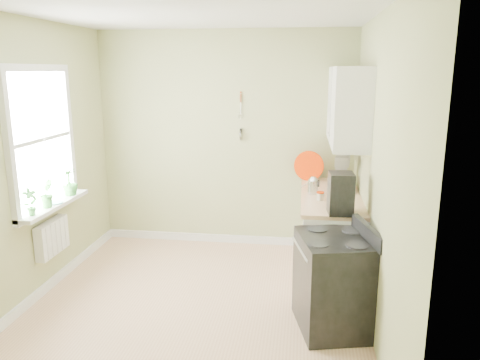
# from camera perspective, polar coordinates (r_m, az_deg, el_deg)

# --- Properties ---
(floor) EXTENTS (3.20, 3.60, 0.02)m
(floor) POSITION_cam_1_polar(r_m,az_deg,el_deg) (4.64, -5.51, -15.44)
(floor) COLOR tan
(floor) RESTS_ON ground
(ceiling) EXTENTS (3.20, 3.60, 0.02)m
(ceiling) POSITION_cam_1_polar(r_m,az_deg,el_deg) (4.10, -6.40, 20.11)
(ceiling) COLOR white
(ceiling) RESTS_ON wall_back
(wall_back) EXTENTS (3.20, 0.02, 2.70)m
(wall_back) POSITION_cam_1_polar(r_m,az_deg,el_deg) (5.91, -1.80, 4.85)
(wall_back) COLOR #B5B87D
(wall_back) RESTS_ON floor
(wall_left) EXTENTS (0.02, 3.60, 2.70)m
(wall_left) POSITION_cam_1_polar(r_m,az_deg,el_deg) (4.80, -24.95, 1.64)
(wall_left) COLOR #B5B87D
(wall_left) RESTS_ON floor
(wall_right) EXTENTS (0.02, 3.60, 2.70)m
(wall_right) POSITION_cam_1_polar(r_m,az_deg,el_deg) (4.10, 16.52, 0.53)
(wall_right) COLOR #B5B87D
(wall_right) RESTS_ON floor
(base_cabinets) EXTENTS (0.60, 1.60, 0.87)m
(base_cabinets) POSITION_cam_1_polar(r_m,az_deg,el_deg) (5.28, 10.93, -6.70)
(base_cabinets) COLOR white
(base_cabinets) RESTS_ON floor
(countertop) EXTENTS (0.64, 1.60, 0.04)m
(countertop) POSITION_cam_1_polar(r_m,az_deg,el_deg) (5.14, 11.04, -1.92)
(countertop) COLOR beige
(countertop) RESTS_ON base_cabinets
(upper_cabinets) EXTENTS (0.35, 1.40, 0.80)m
(upper_cabinets) POSITION_cam_1_polar(r_m,az_deg,el_deg) (5.09, 12.99, 8.82)
(upper_cabinets) COLOR white
(upper_cabinets) RESTS_ON wall_right
(window) EXTENTS (0.06, 1.14, 1.44)m
(window) POSITION_cam_1_polar(r_m,az_deg,el_deg) (5.01, -23.09, 4.58)
(window) COLOR white
(window) RESTS_ON wall_left
(window_sill) EXTENTS (0.18, 1.14, 0.04)m
(window_sill) POSITION_cam_1_polar(r_m,az_deg,el_deg) (5.11, -21.70, -2.86)
(window_sill) COLOR white
(window_sill) RESTS_ON wall_left
(radiator) EXTENTS (0.12, 0.50, 0.35)m
(radiator) POSITION_cam_1_polar(r_m,az_deg,el_deg) (5.18, -21.95, -6.51)
(radiator) COLOR white
(radiator) RESTS_ON wall_left
(wall_utensils) EXTENTS (0.02, 0.14, 0.58)m
(wall_utensils) POSITION_cam_1_polar(r_m,az_deg,el_deg) (5.82, 0.09, 6.85)
(wall_utensils) COLOR beige
(wall_utensils) RESTS_ON wall_back
(stove) EXTENTS (0.74, 0.80, 0.95)m
(stove) POSITION_cam_1_polar(r_m,az_deg,el_deg) (4.22, 11.40, -12.12)
(stove) COLOR black
(stove) RESTS_ON floor
(stand_mixer) EXTENTS (0.26, 0.38, 0.43)m
(stand_mixer) POSITION_cam_1_polar(r_m,az_deg,el_deg) (5.34, 12.33, 0.80)
(stand_mixer) COLOR #B2B2B7
(stand_mixer) RESTS_ON countertop
(kettle) EXTENTS (0.19, 0.11, 0.19)m
(kettle) POSITION_cam_1_polar(r_m,az_deg,el_deg) (5.09, 8.88, -0.65)
(kettle) COLOR silver
(kettle) RESTS_ON countertop
(coffee_maker) EXTENTS (0.24, 0.26, 0.39)m
(coffee_maker) POSITION_cam_1_polar(r_m,az_deg,el_deg) (4.42, 12.13, -1.73)
(coffee_maker) COLOR black
(coffee_maker) RESTS_ON countertop
(red_tray) EXTENTS (0.37, 0.14, 0.36)m
(red_tray) POSITION_cam_1_polar(r_m,az_deg,el_deg) (5.68, 8.39, 1.71)
(red_tray) COLOR red
(red_tray) RESTS_ON countertop
(jar) EXTENTS (0.08, 0.08, 0.09)m
(jar) POSITION_cam_1_polar(r_m,az_deg,el_deg) (4.88, 9.75, -1.92)
(jar) COLOR beige
(jar) RESTS_ON countertop
(plant_a) EXTENTS (0.15, 0.17, 0.27)m
(plant_a) POSITION_cam_1_polar(r_m,az_deg,el_deg) (4.72, -24.19, -2.45)
(plant_a) COLOR #368031
(plant_a) RESTS_ON window_sill
(plant_b) EXTENTS (0.18, 0.19, 0.28)m
(plant_b) POSITION_cam_1_polar(r_m,az_deg,el_deg) (4.95, -22.53, -1.51)
(plant_b) COLOR #368031
(plant_b) RESTS_ON window_sill
(plant_c) EXTENTS (0.19, 0.19, 0.29)m
(plant_c) POSITION_cam_1_polar(r_m,az_deg,el_deg) (5.34, -20.06, -0.22)
(plant_c) COLOR #368031
(plant_c) RESTS_ON window_sill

